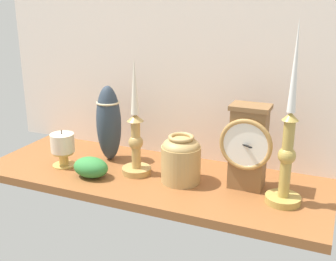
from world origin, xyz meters
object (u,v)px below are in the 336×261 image
candlestick_tall_center (287,152)px  brass_vase_jar (181,158)px  pillar_candle_front (63,147)px  tall_ceramic_vase (109,123)px  candlestick_tall_left (136,138)px  mantel_clock (248,146)px

candlestick_tall_center → brass_vase_jar: size_ratio=3.37×
brass_vase_jar → pillar_candle_front: size_ratio=1.19×
brass_vase_jar → tall_ceramic_vase: 27.81cm
candlestick_tall_left → pillar_candle_front: candlestick_tall_left is taller
mantel_clock → candlestick_tall_center: bearing=-24.6°
brass_vase_jar → tall_ceramic_vase: tall_ceramic_vase is taller
brass_vase_jar → pillar_candle_front: (-36.68, -3.56, -0.94)cm
candlestick_tall_left → tall_ceramic_vase: bearing=152.5°
candlestick_tall_center → tall_ceramic_vase: candlestick_tall_center is taller
mantel_clock → candlestick_tall_center: size_ratio=0.51×
candlestick_tall_center → pillar_candle_front: bearing=-178.4°
mantel_clock → pillar_candle_front: mantel_clock is taller
tall_ceramic_vase → candlestick_tall_center: bearing=-8.6°
candlestick_tall_left → tall_ceramic_vase: candlestick_tall_left is taller
candlestick_tall_center → pillar_candle_front: size_ratio=4.00×
candlestick_tall_center → mantel_clock: bearing=155.4°
mantel_clock → brass_vase_jar: bearing=-169.7°
mantel_clock → pillar_candle_front: (-54.20, -6.73, -5.88)cm
candlestick_tall_left → brass_vase_jar: (13.81, 0.02, -3.92)cm
brass_vase_jar → mantel_clock: bearing=10.3°
mantel_clock → tall_ceramic_vase: size_ratio=0.97×
mantel_clock → candlestick_tall_center: candlestick_tall_center is taller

